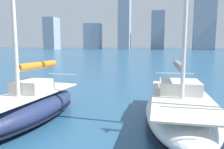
{
  "coord_description": "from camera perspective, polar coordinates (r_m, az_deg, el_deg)",
  "views": [
    {
      "loc": [
        -2.07,
        2.43,
        3.4
      ],
      "look_at": [
        -0.09,
        -6.18,
        2.2
      ],
      "focal_mm": 35.0,
      "sensor_mm": 36.0,
      "label": 1
    }
  ],
  "objects": [
    {
      "name": "sailboat_grey",
      "position": [
        10.04,
        17.26,
        -8.11
      ],
      "size": [
        3.1,
        8.09,
        11.96
      ],
      "color": "white",
      "rests_on": "ground"
    },
    {
      "name": "city_skyline",
      "position": [
        163.42,
        14.61,
        11.64
      ],
      "size": [
        169.69,
        22.08,
        36.8
      ],
      "color": "gray",
      "rests_on": "ground"
    },
    {
      "name": "sailboat_orange",
      "position": [
        10.38,
        -21.18,
        -7.55
      ],
      "size": [
        2.88,
        6.81,
        11.22
      ],
      "color": "navy",
      "rests_on": "ground"
    }
  ]
}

